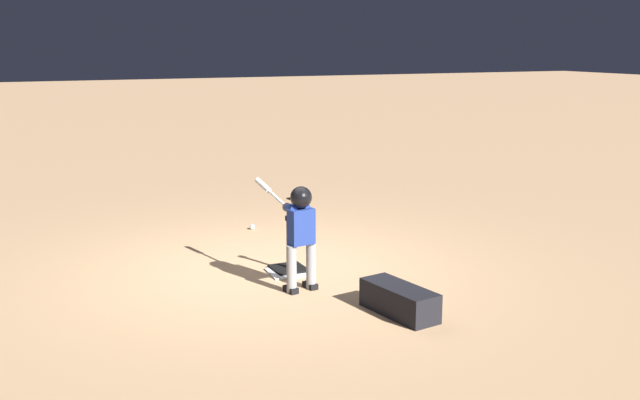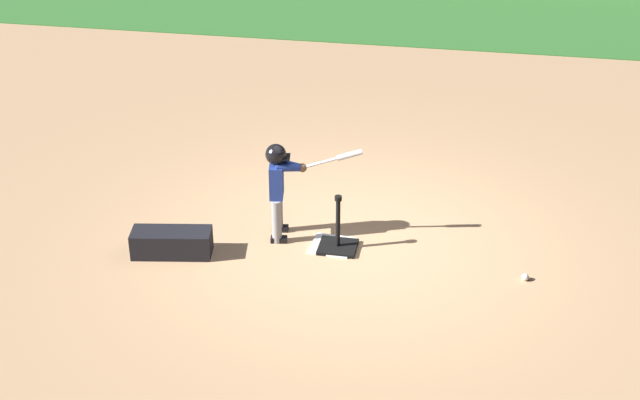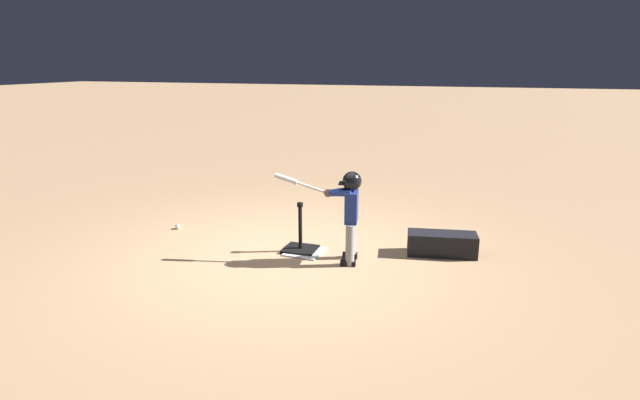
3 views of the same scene
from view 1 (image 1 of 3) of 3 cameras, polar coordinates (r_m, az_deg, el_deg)
The scene contains 6 objects.
ground_plane at distance 8.60m, azimuth -4.01°, elevation -5.27°, with size 90.00×90.00×0.00m, color tan.
home_plate at distance 8.45m, azimuth -2.42°, elevation -5.51°, with size 0.44×0.44×0.02m, color white.
batting_tee at distance 8.50m, azimuth -2.39°, elevation -4.82°, with size 0.41×0.37×0.64m.
batter_child at distance 7.70m, azimuth -1.60°, elevation -1.89°, with size 1.02×0.36×1.11m.
baseball at distance 10.39m, azimuth -5.17°, elevation -2.06°, with size 0.07×0.07×0.07m, color white.
equipment_bag at distance 7.21m, azimuth 6.06°, elevation -7.60°, with size 0.84×0.32×0.28m, color black.
Camera 1 is at (-7.71, 2.84, 2.54)m, focal length 42.00 mm.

